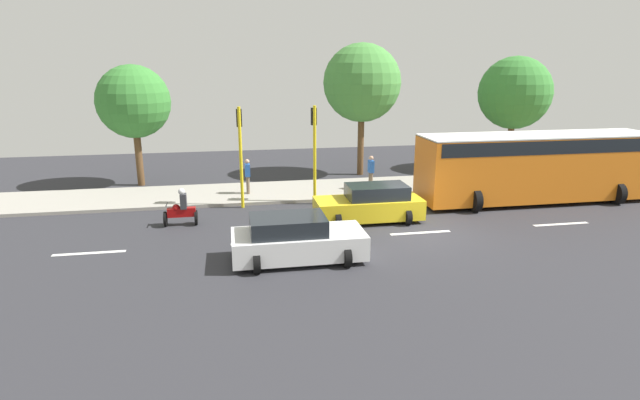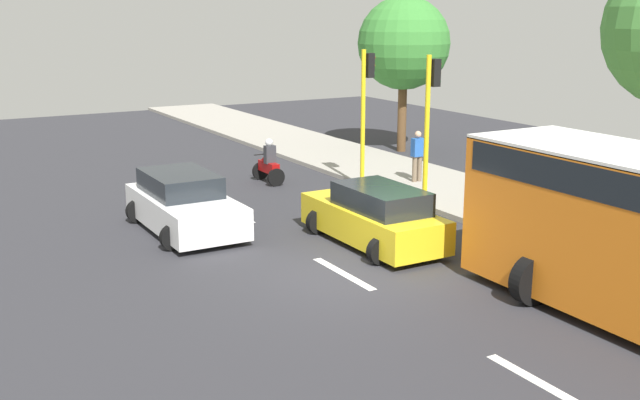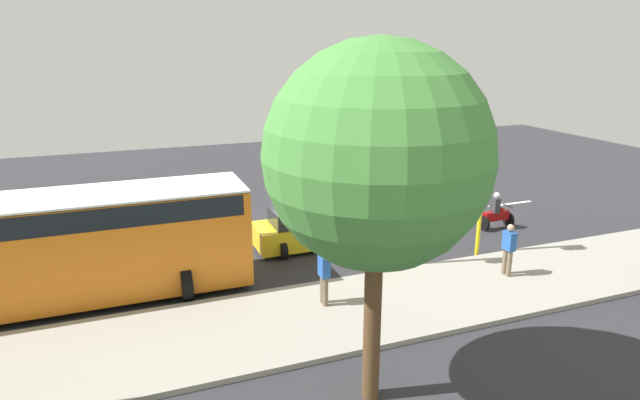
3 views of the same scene
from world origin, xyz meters
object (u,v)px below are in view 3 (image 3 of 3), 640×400
Objects in this scene: traffic_light_corner at (398,185)px; city_bus at (49,243)px; motorcycle at (497,214)px; pedestrian_by_tree at (509,248)px; car_white at (358,194)px; car_yellow_cab at (312,228)px; pedestrian_near_signal at (324,274)px; street_tree_north at (377,157)px; traffic_light_midblock at (485,176)px.

city_bus is at bearing -97.95° from traffic_light_corner.
city_bus is 7.19× the size of motorcycle.
pedestrian_by_tree is 3.97m from traffic_light_corner.
city_bus is at bearing -66.27° from car_white.
pedestrian_near_signal is at bearing -16.05° from car_yellow_cab.
car_white is 0.97× the size of traffic_light_corner.
street_tree_north reaches higher than car_yellow_cab.
traffic_light_corner is (-1.64, 3.15, 1.87)m from pedestrian_near_signal.
pedestrian_near_signal is (4.66, -1.34, 0.35)m from car_yellow_cab.
pedestrian_near_signal is 5.78m from street_tree_north.
motorcycle is at bearing 84.11° from car_yellow_cab.
pedestrian_by_tree reaches higher than motorcycle.
traffic_light_midblock is at bearing 83.97° from city_bus.
motorcycle is 0.91× the size of pedestrian_by_tree.
traffic_light_midblock is (2.24, -2.49, 2.29)m from motorcycle.
pedestrian_near_signal and pedestrian_by_tree have the same top height.
car_white is 13.12m from city_bus.
car_yellow_cab is 0.97× the size of traffic_light_corner.
traffic_light_corner reaches higher than pedestrian_by_tree.
car_yellow_cab is at bearing -44.16° from car_white.
car_yellow_cab is 9.93m from street_tree_north.
car_yellow_cab is 7.64m from motorcycle.
car_white is at bearing 135.84° from car_yellow_cab.
car_yellow_cab is at bearing -135.58° from pedestrian_by_tree.
car_white is 0.40× the size of city_bus.
pedestrian_by_tree is at bearing 88.03° from pedestrian_near_signal.
car_white is 2.58× the size of pedestrian_by_tree.
motorcycle is at bearing 129.85° from street_tree_north.
traffic_light_corner is (1.43, 10.21, 1.08)m from city_bus.
pedestrian_by_tree is at bearing 58.04° from traffic_light_corner.
motorcycle is (0.78, 7.60, -0.07)m from car_yellow_cab.
car_white is (-3.66, 3.56, 0.00)m from car_yellow_cab.
pedestrian_near_signal is at bearing -30.47° from car_white.
car_yellow_cab is at bearing 100.75° from city_bus.
motorcycle is 0.21× the size of street_tree_north.
traffic_light_corner is (3.02, 1.81, 2.22)m from car_yellow_cab.
traffic_light_corner is at bearing -14.64° from car_white.
car_yellow_cab is 2.58× the size of pedestrian_near_signal.
pedestrian_near_signal is 4.01m from traffic_light_corner.
pedestrian_near_signal is 1.00× the size of pedestrian_by_tree.
traffic_light_midblock reaches higher than motorcycle.
car_yellow_cab is 0.97× the size of traffic_light_midblock.
pedestrian_near_signal is 6.91m from traffic_light_midblock.
motorcycle is (4.45, 4.04, -0.07)m from car_white.
car_yellow_cab is 2.58× the size of pedestrian_by_tree.
traffic_light_midblock is at bearing 169.86° from pedestrian_by_tree.
motorcycle is 0.34× the size of traffic_light_corner.
car_white is 0.59× the size of street_tree_north.
car_yellow_cab is 5.11m from car_white.
city_bus is at bearing -103.96° from pedestrian_by_tree.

